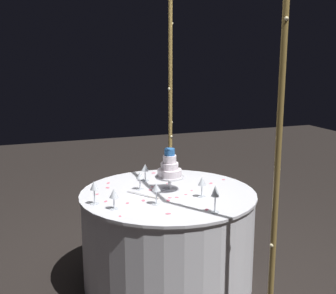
# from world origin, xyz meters

# --- Properties ---
(ground_plane) EXTENTS (12.00, 12.00, 0.00)m
(ground_plane) POSITION_xyz_m (0.00, 0.00, 0.00)
(ground_plane) COLOR black
(decorative_arch) EXTENTS (1.81, 0.06, 2.31)m
(decorative_arch) POSITION_xyz_m (0.00, 0.35, 1.47)
(decorative_arch) COLOR olive
(decorative_arch) RESTS_ON ground
(main_table) EXTENTS (1.32, 1.32, 0.73)m
(main_table) POSITION_xyz_m (0.00, 0.00, 0.37)
(main_table) COLOR white
(main_table) RESTS_ON ground
(tiered_cake) EXTENTS (0.22, 0.22, 0.32)m
(tiered_cake) POSITION_xyz_m (-0.06, 0.03, 0.90)
(tiered_cake) COLOR silver
(tiered_cake) RESTS_ON main_table
(wine_glass_0) EXTENTS (0.06, 0.06, 0.15)m
(wine_glass_0) POSITION_xyz_m (0.18, 0.19, 0.84)
(wine_glass_0) COLOR silver
(wine_glass_0) RESTS_ON main_table
(wine_glass_1) EXTENTS (0.06, 0.06, 0.15)m
(wine_glass_1) POSITION_xyz_m (0.22, -0.17, 0.84)
(wine_glass_1) COLOR silver
(wine_glass_1) RESTS_ON main_table
(wine_glass_2) EXTENTS (0.06, 0.06, 0.14)m
(wine_glass_2) POSITION_xyz_m (-0.14, -0.18, 0.83)
(wine_glass_2) COLOR silver
(wine_glass_2) RESTS_ON main_table
(wine_glass_3) EXTENTS (0.06, 0.06, 0.14)m
(wine_glass_3) POSITION_xyz_m (0.21, -0.46, 0.83)
(wine_glass_3) COLOR silver
(wine_glass_3) RESTS_ON main_table
(wine_glass_4) EXTENTS (0.06, 0.06, 0.14)m
(wine_glass_4) POSITION_xyz_m (-0.35, -0.07, 0.84)
(wine_glass_4) COLOR silver
(wine_glass_4) RESTS_ON main_table
(wine_glass_5) EXTENTS (0.06, 0.06, 0.17)m
(wine_glass_5) POSITION_xyz_m (0.07, -0.57, 0.85)
(wine_glass_5) COLOR silver
(wine_glass_5) RESTS_ON main_table
(wine_glass_6) EXTENTS (0.06, 0.06, 0.19)m
(wine_glass_6) POSITION_xyz_m (0.50, 0.14, 0.87)
(wine_glass_6) COLOR silver
(wine_glass_6) RESTS_ON main_table
(cake_knife) EXTENTS (0.26, 0.18, 0.01)m
(cake_knife) POSITION_xyz_m (0.02, -0.19, 0.73)
(cake_knife) COLOR silver
(cake_knife) RESTS_ON main_table
(rose_petal_0) EXTENTS (0.05, 0.04, 0.00)m
(rose_petal_0) POSITION_xyz_m (-0.27, -0.40, 0.73)
(rose_petal_0) COLOR #EA6B84
(rose_petal_0) RESTS_ON main_table
(rose_petal_1) EXTENTS (0.04, 0.05, 0.00)m
(rose_petal_1) POSITION_xyz_m (-0.55, 0.07, 0.73)
(rose_petal_1) COLOR #EA6B84
(rose_petal_1) RESTS_ON main_table
(rose_petal_2) EXTENTS (0.04, 0.04, 0.00)m
(rose_petal_2) POSITION_xyz_m (0.04, -0.48, 0.73)
(rose_petal_2) COLOR #EA6B84
(rose_petal_2) RESTS_ON main_table
(rose_petal_3) EXTENTS (0.04, 0.04, 0.00)m
(rose_petal_3) POSITION_xyz_m (-0.39, -0.37, 0.73)
(rose_petal_3) COLOR #EA6B84
(rose_petal_3) RESTS_ON main_table
(rose_petal_4) EXTENTS (0.02, 0.03, 0.00)m
(rose_petal_4) POSITION_xyz_m (0.10, 0.10, 0.73)
(rose_petal_4) COLOR #EA6B84
(rose_petal_4) RESTS_ON main_table
(rose_petal_5) EXTENTS (0.03, 0.03, 0.00)m
(rose_petal_5) POSITION_xyz_m (-0.21, 0.07, 0.73)
(rose_petal_5) COLOR #EA6B84
(rose_petal_5) RESTS_ON main_table
(rose_petal_6) EXTENTS (0.04, 0.04, 0.00)m
(rose_petal_6) POSITION_xyz_m (-0.10, 0.40, 0.73)
(rose_petal_6) COLOR #EA6B84
(rose_petal_6) RESTS_ON main_table
(rose_petal_7) EXTENTS (0.03, 0.03, 0.00)m
(rose_petal_7) POSITION_xyz_m (0.02, 0.18, 0.73)
(rose_petal_7) COLOR #EA6B84
(rose_petal_7) RESTS_ON main_table
(rose_petal_8) EXTENTS (0.04, 0.04, 0.00)m
(rose_petal_8) POSITION_xyz_m (0.12, -0.23, 0.73)
(rose_petal_8) COLOR #EA6B84
(rose_petal_8) RESTS_ON main_table
(rose_petal_9) EXTENTS (0.04, 0.04, 0.00)m
(rose_petal_9) POSITION_xyz_m (0.42, -0.15, 0.73)
(rose_petal_9) COLOR #EA6B84
(rose_petal_9) RESTS_ON main_table
(rose_petal_10) EXTENTS (0.05, 0.05, 0.00)m
(rose_petal_10) POSITION_xyz_m (-0.10, -0.10, 0.73)
(rose_petal_10) COLOR #EA6B84
(rose_petal_10) RESTS_ON main_table
(rose_petal_11) EXTENTS (0.03, 0.04, 0.00)m
(rose_petal_11) POSITION_xyz_m (0.13, -0.03, 0.73)
(rose_petal_11) COLOR #EA6B84
(rose_petal_11) RESTS_ON main_table
(rose_petal_12) EXTENTS (0.03, 0.02, 0.00)m
(rose_petal_12) POSITION_xyz_m (0.36, -0.46, 0.73)
(rose_petal_12) COLOR #EA6B84
(rose_petal_12) RESTS_ON main_table
(rose_petal_13) EXTENTS (0.04, 0.04, 0.00)m
(rose_petal_13) POSITION_xyz_m (0.44, 0.11, 0.73)
(rose_petal_13) COLOR #EA6B84
(rose_petal_13) RESTS_ON main_table
(rose_petal_14) EXTENTS (0.04, 0.04, 0.00)m
(rose_petal_14) POSITION_xyz_m (0.13, 0.02, 0.73)
(rose_petal_14) COLOR #EA6B84
(rose_petal_14) RESTS_ON main_table
(rose_petal_15) EXTENTS (0.03, 0.04, 0.00)m
(rose_petal_15) POSITION_xyz_m (-0.16, 0.55, 0.73)
(rose_petal_15) COLOR #EA6B84
(rose_petal_15) RESTS_ON main_table
(rose_petal_16) EXTENTS (0.03, 0.03, 0.00)m
(rose_petal_16) POSITION_xyz_m (-0.14, -0.51, 0.73)
(rose_petal_16) COLOR #EA6B84
(rose_petal_16) RESTS_ON main_table
(rose_petal_17) EXTENTS (0.04, 0.04, 0.00)m
(rose_petal_17) POSITION_xyz_m (0.13, -0.35, 0.73)
(rose_petal_17) COLOR #EA6B84
(rose_petal_17) RESTS_ON main_table
(rose_petal_18) EXTENTS (0.03, 0.03, 0.00)m
(rose_petal_18) POSITION_xyz_m (-0.17, -0.07, 0.73)
(rose_petal_18) COLOR #EA6B84
(rose_petal_18) RESTS_ON main_table
(rose_petal_19) EXTENTS (0.04, 0.03, 0.00)m
(rose_petal_19) POSITION_xyz_m (0.18, -0.06, 0.73)
(rose_petal_19) COLOR #EA6B84
(rose_petal_19) RESTS_ON main_table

